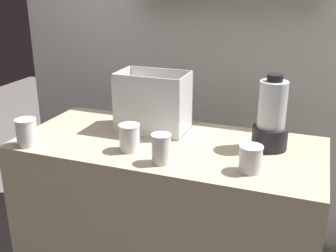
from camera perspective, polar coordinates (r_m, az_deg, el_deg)
name	(u,v)px	position (r m, az deg, el deg)	size (l,w,h in m)	color
counter	(168,226)	(2.10, 0.00, -13.68)	(1.40, 0.64, 0.90)	tan
back_wall_unit	(213,40)	(2.51, 6.23, 11.78)	(2.60, 0.24, 2.50)	silver
carrot_display_bin	(153,112)	(2.02, -2.10, 1.94)	(0.34, 0.21, 0.29)	white
blender_pitcher	(271,119)	(1.84, 14.15, 0.98)	(0.16, 0.16, 0.33)	black
juice_cup_pomegranate_far_left	(27,134)	(1.94, -19.03, -1.02)	(0.09, 0.09, 0.12)	white
juice_cup_beet_left	(130,139)	(1.79, -5.36, -1.81)	(0.09, 0.09, 0.12)	white
juice_cup_beet_middle	(161,151)	(1.67, -0.96, -3.46)	(0.08, 0.08, 0.12)	white
juice_cup_beet_right	(250,160)	(1.63, 11.37, -4.71)	(0.09, 0.09, 0.11)	white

